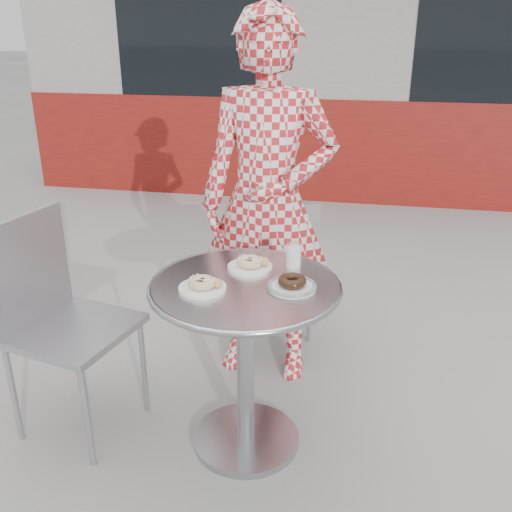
% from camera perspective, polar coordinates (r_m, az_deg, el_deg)
% --- Properties ---
extents(ground, '(60.00, 60.00, 0.00)m').
position_cam_1_polar(ground, '(2.63, -1.37, -17.67)').
color(ground, '#A5A29D').
rests_on(ground, ground).
extents(storefront, '(6.02, 4.55, 3.00)m').
position_cam_1_polar(storefront, '(7.53, 8.14, 20.78)').
color(storefront, gray).
rests_on(storefront, ground).
extents(bistro_table, '(0.75, 0.75, 0.76)m').
position_cam_1_polar(bistro_table, '(2.28, -1.08, -7.00)').
color(bistro_table, '#B2B3B7').
rests_on(bistro_table, ground).
extents(chair_far, '(0.52, 0.52, 0.83)m').
position_cam_1_polar(chair_far, '(3.27, 1.77, -3.63)').
color(chair_far, '#9EA1A6').
rests_on(chair_far, ground).
extents(chair_left, '(0.55, 0.55, 0.96)m').
position_cam_1_polar(chair_left, '(2.65, -17.51, -10.58)').
color(chair_left, '#9EA1A6').
rests_on(chair_left, ground).
extents(seated_person, '(0.67, 0.45, 1.78)m').
position_cam_1_polar(seated_person, '(2.71, 1.19, 5.24)').
color(seated_person, red).
rests_on(seated_person, ground).
extents(plate_far, '(0.18, 0.18, 0.05)m').
position_cam_1_polar(plate_far, '(2.32, -0.53, -0.82)').
color(plate_far, white).
rests_on(plate_far, bistro_table).
extents(plate_near, '(0.18, 0.18, 0.05)m').
position_cam_1_polar(plate_near, '(2.15, -5.30, -2.91)').
color(plate_near, white).
rests_on(plate_near, bistro_table).
extents(plate_checker, '(0.19, 0.19, 0.05)m').
position_cam_1_polar(plate_checker, '(2.15, 3.63, -2.87)').
color(plate_checker, white).
rests_on(plate_checker, bistro_table).
extents(milk_cup, '(0.07, 0.07, 0.10)m').
position_cam_1_polar(milk_cup, '(2.32, 3.75, 0.00)').
color(milk_cup, white).
rests_on(milk_cup, bistro_table).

